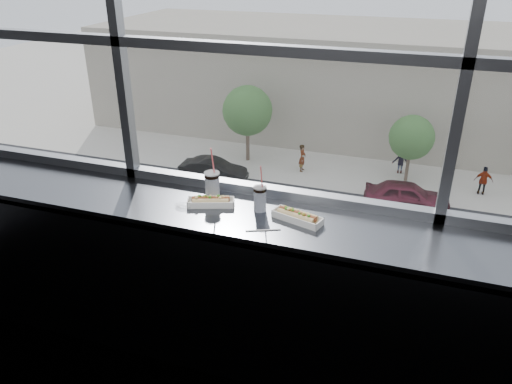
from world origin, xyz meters
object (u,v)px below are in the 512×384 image
(soda_cup_right, at_px, (260,197))
(pedestrian_b, at_px, (401,158))
(tree_center, at_px, (412,138))
(car_near_c, at_px, (353,262))
(hotdog_tray_right, at_px, (297,216))
(tree_left, at_px, (247,111))
(wrapper, at_px, (183,205))
(car_near_b, at_px, (192,233))
(pedestrian_c, at_px, (484,178))
(loose_straw, at_px, (263,230))
(car_near_a, at_px, (102,217))
(hotdog_tray_left, at_px, (211,201))
(pedestrian_a, at_px, (302,155))
(car_far_b, at_px, (407,191))
(car_far_a, at_px, (213,167))
(soda_cup_left, at_px, (212,185))

(soda_cup_right, bearing_deg, pedestrian_b, 89.83)
(soda_cup_right, xyz_separation_m, tree_center, (0.55, 28.21, -9.22))
(car_near_c, bearing_deg, hotdog_tray_right, -169.58)
(tree_left, bearing_deg, soda_cup_right, -70.06)
(wrapper, xyz_separation_m, pedestrian_b, (0.54, 29.47, -11.03))
(car_near_b, bearing_deg, car_near_c, -86.76)
(car_near_c, xyz_separation_m, pedestrian_c, (6.06, 11.42, 0.02))
(loose_straw, height_order, car_near_a, loose_straw)
(loose_straw, height_order, tree_left, loose_straw)
(hotdog_tray_left, xyz_separation_m, pedestrian_a, (-5.85, 27.63, -10.98))
(car_near_c, bearing_deg, car_near_b, 95.91)
(car_far_b, relative_size, pedestrian_a, 2.91)
(soda_cup_right, relative_size, tree_left, 0.06)
(soda_cup_right, relative_size, loose_straw, 1.51)
(car_near_b, height_order, pedestrian_a, pedestrian_a)
(car_near_a, xyz_separation_m, pedestrian_a, (7.75, 11.38, 0.07))
(wrapper, distance_m, tree_left, 31.15)
(hotdog_tray_right, relative_size, wrapper, 3.02)
(wrapper, xyz_separation_m, car_near_c, (-0.59, 16.33, -11.02))
(car_far_a, bearing_deg, soda_cup_right, -157.72)
(soda_cup_left, bearing_deg, car_near_a, 130.02)
(hotdog_tray_right, relative_size, pedestrian_a, 0.14)
(car_near_c, bearing_deg, car_far_a, 57.52)
(hotdog_tray_left, height_order, tree_center, hotdog_tray_left)
(car_near_c, bearing_deg, tree_center, -1.64)
(tree_center, bearing_deg, car_far_b, -86.73)
(car_near_a, bearing_deg, car_far_a, -16.29)
(soda_cup_left, relative_size, pedestrian_c, 0.16)
(car_near_b, bearing_deg, pedestrian_a, -9.84)
(soda_cup_right, distance_m, car_near_a, 24.07)
(car_far_b, relative_size, car_near_c, 1.04)
(wrapper, height_order, car_near_c, wrapper)
(hotdog_tray_right, height_order, car_near_c, hotdog_tray_right)
(soda_cup_right, xyz_separation_m, car_near_a, (-13.90, 16.21, -11.10))
(loose_straw, xyz_separation_m, car_far_b, (0.69, 24.43, -10.96))
(pedestrian_a, distance_m, tree_left, 4.81)
(soda_cup_right, xyz_separation_m, pedestrian_c, (5.02, 27.64, -11.07))
(loose_straw, xyz_separation_m, tree_left, (-10.33, 28.43, -8.49))
(hotdog_tray_right, distance_m, pedestrian_b, 31.42)
(soda_cup_right, bearing_deg, car_near_c, 93.67)
(pedestrian_b, bearing_deg, tree_center, 111.96)
(car_far_a, xyz_separation_m, tree_left, (0.91, 4.00, 2.60))
(car_near_a, relative_size, tree_left, 1.16)
(wrapper, bearing_deg, loose_straw, -11.30)
(hotdog_tray_left, distance_m, pedestrian_a, 30.30)
(car_far_b, xyz_separation_m, car_far_a, (-11.92, 0.00, -0.13))
(hotdog_tray_left, xyz_separation_m, car_far_a, (-10.84, 24.25, -11.12))
(car_far_b, bearing_deg, car_near_c, 161.67)
(car_far_a, bearing_deg, tree_left, -15.18)
(pedestrian_c, distance_m, tree_left, 15.47)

